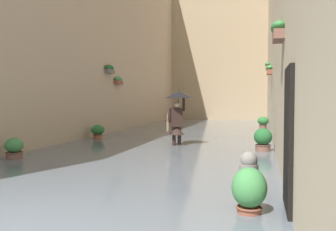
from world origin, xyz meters
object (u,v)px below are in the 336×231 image
potted_plant_far_right (14,151)px  potted_plant_near_left (263,123)px  person_wading (177,109)px  potted_plant_far_left (249,194)px  potted_plant_mid_left (263,142)px  potted_plant_mid_right (98,132)px  mooring_bollard (249,181)px

potted_plant_far_right → potted_plant_near_left: bearing=-119.2°
potted_plant_far_right → person_wading: bearing=-133.8°
person_wading → potted_plant_far_left: person_wading is taller
potted_plant_far_left → potted_plant_mid_left: (-0.20, -6.18, 0.01)m
potted_plant_mid_right → potted_plant_near_left: bearing=-135.1°
potted_plant_mid_right → potted_plant_mid_left: potted_plant_mid_left is taller
potted_plant_near_left → mooring_bollard: (0.28, 13.63, -0.04)m
person_wading → potted_plant_near_left: size_ratio=2.46×
potted_plant_mid_right → person_wading: bearing=159.1°
potted_plant_far_right → mooring_bollard: size_ratio=0.79×
potted_plant_far_left → mooring_bollard: size_ratio=0.89×
potted_plant_mid_right → potted_plant_far_left: (-6.04, 8.18, 0.03)m
potted_plant_mid_right → potted_plant_mid_left: bearing=162.2°
potted_plant_mid_right → potted_plant_far_right: size_ratio=1.00×
potted_plant_mid_right → potted_plant_far_left: potted_plant_far_left is taller
person_wading → potted_plant_far_right: (3.51, 3.67, -1.02)m
potted_plant_far_right → mooring_bollard: (-6.03, 2.36, 0.08)m
potted_plant_far_left → person_wading: bearing=-69.6°
mooring_bollard → potted_plant_mid_right: bearing=-50.8°
person_wading → potted_plant_far_right: bearing=46.2°
potted_plant_near_left → potted_plant_far_right: 12.91m
potted_plant_near_left → potted_plant_far_left: bearing=89.0°
potted_plant_far_left → potted_plant_mid_left: size_ratio=0.94×
mooring_bollard → potted_plant_mid_left: bearing=-92.5°
potted_plant_near_left → potted_plant_far_right: (6.31, 11.27, -0.11)m
person_wading → potted_plant_mid_right: bearing=-20.9°
potted_plant_near_left → potted_plant_mid_left: (0.04, 8.27, -0.02)m
person_wading → potted_plant_mid_right: person_wading is taller
potted_plant_far_left → potted_plant_far_right: bearing=-27.7°
potted_plant_far_left → potted_plant_far_right: (6.06, -3.18, -0.08)m
person_wading → potted_plant_mid_right: size_ratio=2.80×
person_wading → potted_plant_far_right: size_ratio=2.80×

